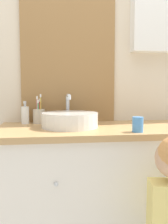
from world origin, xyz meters
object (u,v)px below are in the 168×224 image
sink_basin (70,119)px  toothbrush_holder (39,116)px  soap_dispenser (25,115)px  drinking_cup (138,124)px

sink_basin → toothbrush_holder: sink_basin is taller
toothbrush_holder → soap_dispenser: (-0.09, -0.01, 0.01)m
sink_basin → drinking_cup: bearing=-32.4°
drinking_cup → toothbrush_holder: bearing=142.4°
soap_dispenser → sink_basin: bearing=-32.9°
soap_dispenser → drinking_cup: soap_dispenser is taller
drinking_cup → soap_dispenser: bearing=147.4°
toothbrush_holder → sink_basin: bearing=-45.3°
soap_dispenser → drinking_cup: (0.65, -0.42, -0.02)m
sink_basin → toothbrush_holder: bearing=134.7°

